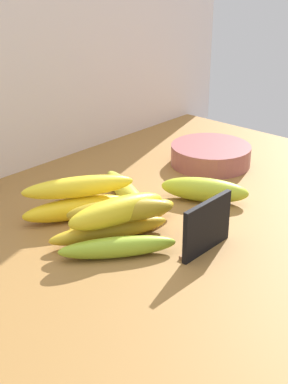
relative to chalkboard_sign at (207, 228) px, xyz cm
name	(u,v)px	position (x,y,z in cm)	size (l,w,h in cm)	color
counter_top	(165,235)	(1.56, 9.41, -5.36)	(110.00, 76.00, 3.00)	olive
back_wall	(7,9)	(1.56, 48.41, 28.14)	(130.00, 2.00, 70.00)	silver
chalkboard_sign	(207,228)	(0.00, 0.00, 0.00)	(11.00, 1.80, 8.40)	black
fruit_bowl	(211,155)	(29.90, 20.56, -1.73)	(16.94, 16.94, 4.26)	#9B5354
banana_0	(109,231)	(-7.65, 13.33, -2.24)	(19.60, 3.24, 3.24)	gold
banana_1	(124,217)	(-3.43, 14.19, -1.77)	(19.78, 4.18, 4.18)	yellow
banana_2	(76,208)	(-6.30, 22.86, -1.94)	(18.26, 3.84, 3.84)	yellow
banana_3	(118,247)	(-10.44, 8.73, -2.25)	(17.93, 3.21, 3.21)	#8EAE28
banana_4	(204,190)	(14.20, 10.71, -1.66)	(16.08, 4.39, 4.39)	#B1C32C
banana_5	(127,193)	(4.54, 21.05, -2.14)	(20.79, 3.43, 3.43)	gold
banana_6	(120,211)	(-6.44, 11.94, 1.27)	(16.83, 3.78, 3.78)	#AA891C
banana_7	(117,211)	(-7.17, 11.95, 1.52)	(16.78, 4.29, 4.29)	gold
banana_8	(78,187)	(-5.37, 22.88, 1.78)	(19.13, 3.59, 3.59)	yellow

